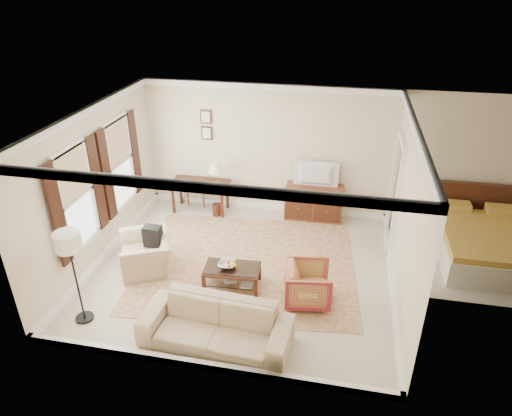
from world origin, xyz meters
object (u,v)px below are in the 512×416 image
(writing_desk, at_px, (200,187))
(striped_armchair, at_px, (308,283))
(sofa, at_px, (216,320))
(tv, at_px, (316,168))
(sideboard, at_px, (314,203))
(coffee_table, at_px, (232,272))
(club_armchair, at_px, (145,248))

(writing_desk, bearing_deg, striped_armchair, -45.39)
(sofa, bearing_deg, tv, 79.58)
(sideboard, distance_m, tv, 0.85)
(tv, distance_m, coffee_table, 3.14)
(writing_desk, height_order, sideboard, sideboard)
(coffee_table, bearing_deg, sideboard, 67.16)
(coffee_table, bearing_deg, striped_armchair, -6.35)
(sideboard, height_order, club_armchair, club_armchair)
(writing_desk, xyz_separation_m, coffee_table, (1.41, -2.63, -0.29))
(writing_desk, relative_size, coffee_table, 1.31)
(writing_desk, xyz_separation_m, sideboard, (2.58, 0.16, -0.22))
(writing_desk, bearing_deg, coffee_table, -61.87)
(coffee_table, relative_size, sofa, 0.45)
(striped_armchair, bearing_deg, tv, -5.17)
(coffee_table, bearing_deg, club_armchair, 172.62)
(striped_armchair, bearing_deg, sofa, 126.54)
(tv, height_order, striped_armchair, tv)
(writing_desk, distance_m, striped_armchair, 3.91)
(sideboard, bearing_deg, striped_armchair, -86.84)
(tv, height_order, club_armchair, tv)
(coffee_table, xyz_separation_m, sofa, (0.10, -1.38, 0.13))
(sideboard, distance_m, striped_armchair, 2.94)
(club_armchair, height_order, sofa, club_armchair)
(writing_desk, height_order, striped_armchair, striped_armchair)
(club_armchair, bearing_deg, striped_armchair, 56.94)
(writing_desk, bearing_deg, sofa, -69.41)
(tv, distance_m, sofa, 4.35)
(tv, distance_m, club_armchair, 3.92)
(tv, height_order, sofa, tv)
(tv, bearing_deg, striped_armchair, 93.18)
(club_armchair, bearing_deg, sofa, 22.25)
(coffee_table, distance_m, sofa, 1.39)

